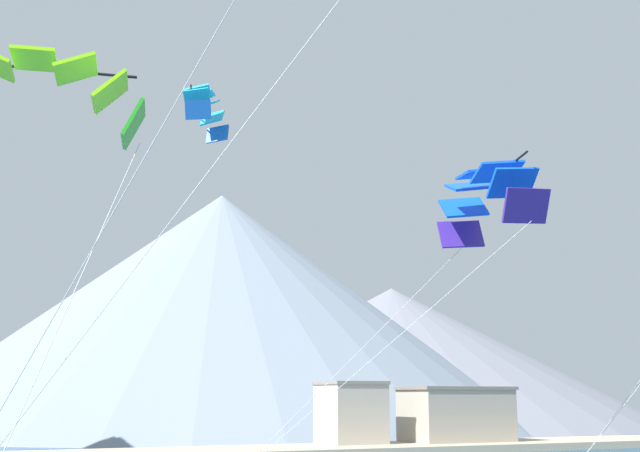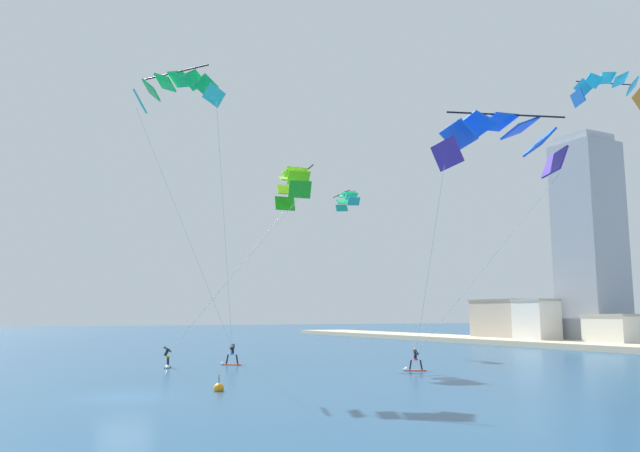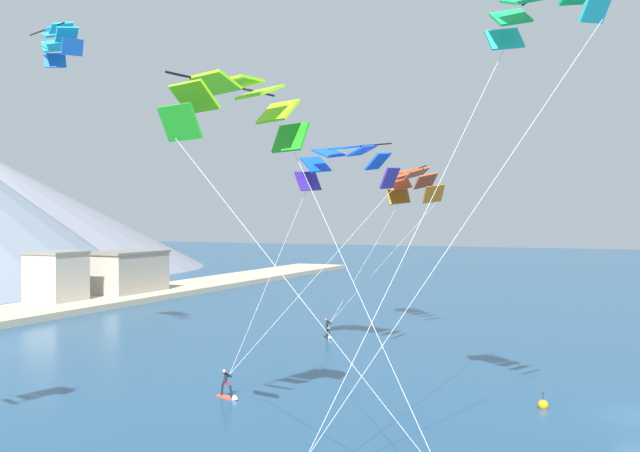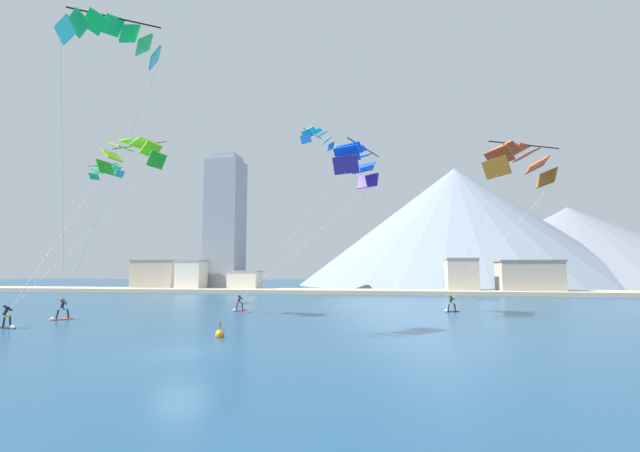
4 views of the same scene
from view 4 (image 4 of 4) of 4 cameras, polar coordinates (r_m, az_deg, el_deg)
The scene contains 21 objects.
ground_plane at distance 22.34m, azimuth -17.84°, elevation -15.74°, with size 400.00×400.00×0.00m, color navy.
kitesurfer_near_lead at distance 43.82m, azimuth 16.92°, elevation -10.26°, with size 1.65×1.34×1.72m.
kitesurfer_near_trail at distance 36.69m, azimuth -36.17°, elevation -10.15°, with size 1.78×0.91×1.74m.
kitesurfer_mid_center at distance 40.86m, azimuth -31.36°, elevation -9.83°, with size 1.15×1.73×1.82m.
kitesurfer_far_left at distance 43.67m, azimuth -10.88°, elevation -10.44°, with size 1.00×1.77×1.71m.
parafoil_kite_near_lead at distance 40.29m, azimuth 24.97°, elevation 7.92°, with size 8.71×9.00×13.23m.
parafoil_kite_near_trail at distance 43.85m, azimuth -23.91°, elevation 8.94°, with size 7.41×10.92×14.60m.
parafoil_kite_mid_center at distance 33.41m, azimuth -25.97°, elevation 21.80°, with size 11.28×10.05×18.85m.
parafoil_kite_far_left at distance 39.89m, azimuth 4.77°, elevation 8.61°, with size 13.73×7.86×13.95m.
parafoil_kite_distant_high_outer at distance 61.61m, azimuth -0.38°, elevation 11.84°, with size 4.25×5.59×2.67m.
parafoil_kite_distant_low_drift at distance 60.09m, azimuth -26.61°, elevation 6.74°, with size 5.02×2.30×1.79m.
race_marker_buoy at distance 26.70m, azimuth -13.20°, elevation -13.90°, with size 0.56×0.56×1.02m.
shoreline_strip at distance 78.06m, azimuth 2.73°, elevation -8.70°, with size 180.00×10.00×0.70m, color #BCAD8E.
shore_building_harbour_front at distance 94.84m, azimuth -20.94°, elevation -6.16°, with size 9.47×5.27×6.30m.
shore_building_promenade_mid at distance 81.58m, azimuth 26.10°, elevation -6.16°, with size 10.38×6.00×5.85m.
shore_building_quay_east at distance 80.31m, azimuth 18.36°, elevation -6.32°, with size 5.46×5.19×6.29m.
shore_building_quay_west at distance 86.01m, azimuth -9.99°, elevation -7.24°, with size 6.16×4.51×4.11m.
shore_building_old_town at distance 88.46m, azimuth -16.80°, elevation -6.38°, with size 5.30×4.25×6.13m.
highrise_tower at distance 92.98m, azimuth -12.52°, elevation 0.36°, with size 7.00×7.00×28.72m.
mountain_peak_west_ridge at distance 136.33m, azimuth 17.71°, elevation 0.04°, with size 95.09×95.09×35.69m.
mountain_peak_central_summit at distance 148.43m, azimuth 30.36°, elevation -2.28°, with size 88.92×88.92×23.36m.
Camera 4 is at (10.21, -19.49, 3.83)m, focal length 24.00 mm.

